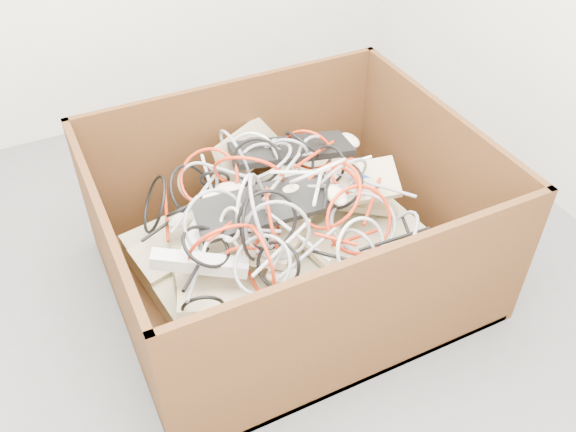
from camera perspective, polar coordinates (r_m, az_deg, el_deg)
name	(u,v)px	position (r m, az deg, el deg)	size (l,w,h in m)	color
ground	(240,321)	(2.23, -4.51, -9.70)	(3.00, 3.00, 0.00)	#535356
cardboard_box	(286,252)	(2.25, -0.18, -3.37)	(1.26, 1.05, 0.61)	#36200D
keyboard_pile	(294,215)	(2.19, 0.58, 0.13)	(1.04, 1.10, 0.32)	tan
mice_scatter	(298,214)	(2.09, 0.93, 0.21)	(0.84, 0.67, 0.22)	beige
power_strip_left	(200,226)	(2.05, -8.22, -0.91)	(0.27, 0.05, 0.04)	silver
power_strip_right	(200,263)	(1.94, -8.22, -4.38)	(0.30, 0.06, 0.04)	silver
vga_plug	(368,176)	(2.26, 7.46, 3.73)	(0.04, 0.04, 0.02)	#0C37C1
cable_tangle	(277,202)	(2.07, -1.05, 1.31)	(1.04, 0.91, 0.43)	gray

